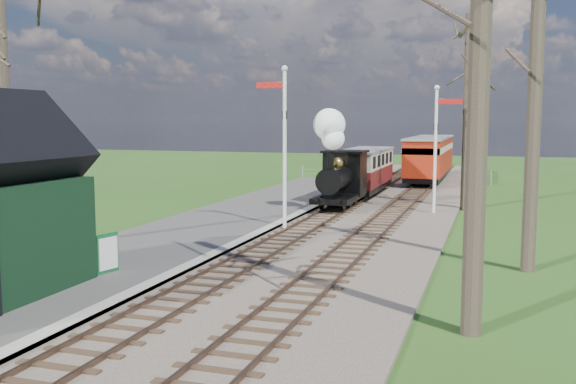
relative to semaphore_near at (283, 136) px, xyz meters
name	(u,v)px	position (x,y,z in m)	size (l,w,h in m)	color
distant_hills	(439,304)	(2.17, 48.38, -19.83)	(114.40, 48.00, 22.02)	#385B23
ballast_bed	(367,211)	(2.07, 6.00, -3.57)	(8.00, 60.00, 0.10)	brown
track_near	(339,209)	(0.77, 6.00, -3.52)	(1.60, 60.00, 0.15)	brown
track_far	(395,211)	(3.37, 6.00, -3.52)	(1.60, 60.00, 0.15)	brown
platform	(195,233)	(-2.73, -2.00, -3.52)	(5.00, 44.00, 0.20)	#474442
coping_strip	(254,237)	(-0.43, -2.00, -3.52)	(0.40, 44.00, 0.21)	#B2AD9E
semaphore_near	(283,136)	(0.00, 0.00, 0.00)	(1.22, 0.24, 6.22)	silver
semaphore_far	(437,139)	(5.14, 6.00, -0.27)	(1.22, 0.24, 5.72)	silver
bare_trees	(287,84)	(2.10, -5.90, 1.59)	(15.51, 22.39, 12.00)	#382D23
fence_line	(393,175)	(1.07, 20.00, -3.07)	(12.60, 0.08, 1.00)	slate
locomotive	(339,166)	(0.76, 5.80, -1.54)	(1.80, 4.21, 4.51)	black
coach	(365,169)	(0.77, 11.86, -2.10)	(2.10, 7.22, 2.22)	black
red_carriage_a	(425,160)	(3.37, 18.41, -1.95)	(2.35, 5.81, 2.47)	black
red_carriage_b	(434,155)	(3.37, 23.91, -1.95)	(2.35, 5.81, 2.47)	black
sign_board	(107,253)	(-2.04, -8.52, -2.90)	(0.26, 0.71, 1.05)	#104F26
person	(63,258)	(-2.26, -10.03, -2.73)	(0.50, 0.33, 1.38)	#1B1E31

